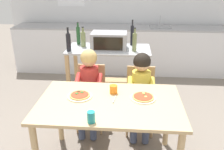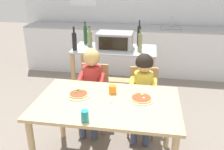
% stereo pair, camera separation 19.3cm
% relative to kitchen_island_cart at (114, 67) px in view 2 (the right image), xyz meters
% --- Properties ---
extents(ground_plane, '(12.32, 12.32, 0.00)m').
position_rel_kitchen_island_cart_xyz_m(ground_plane, '(0.13, -0.08, -0.60)').
color(ground_plane, slate).
extents(back_wall_tiled, '(4.72, 0.13, 2.70)m').
position_rel_kitchen_island_cart_xyz_m(back_wall_tiled, '(0.13, 1.83, 0.75)').
color(back_wall_tiled, silver).
rests_on(back_wall_tiled, ground).
extents(kitchen_counter, '(4.24, 0.60, 1.11)m').
position_rel_kitchen_island_cart_xyz_m(kitchen_counter, '(0.13, 1.42, -0.14)').
color(kitchen_counter, silver).
rests_on(kitchen_counter, ground).
extents(kitchen_island_cart, '(1.18, 0.58, 0.89)m').
position_rel_kitchen_island_cart_xyz_m(kitchen_island_cart, '(0.00, 0.00, 0.00)').
color(kitchen_island_cart, '#B7BABF').
rests_on(kitchen_island_cart, ground).
extents(toaster_oven, '(0.49, 0.33, 0.24)m').
position_rel_kitchen_island_cart_xyz_m(toaster_oven, '(0.01, -0.03, 0.41)').
color(toaster_oven, '#999BA0').
rests_on(toaster_oven, kitchen_island_cart).
extents(bottle_brown_beer, '(0.07, 0.07, 0.29)m').
position_rel_kitchen_island_cart_xyz_m(bottle_brown_beer, '(-0.37, 0.06, 0.40)').
color(bottle_brown_beer, olive).
rests_on(bottle_brown_beer, kitchen_island_cart).
extents(bottle_squat_spirits, '(0.06, 0.06, 0.33)m').
position_rel_kitchen_island_cart_xyz_m(bottle_squat_spirits, '(-0.47, 0.19, 0.43)').
color(bottle_squat_spirits, '#1E4723').
rests_on(bottle_squat_spirits, kitchen_island_cart).
extents(bottle_slim_sauce, '(0.06, 0.06, 0.33)m').
position_rel_kitchen_island_cart_xyz_m(bottle_slim_sauce, '(-0.53, -0.18, 0.42)').
color(bottle_slim_sauce, black).
rests_on(bottle_slim_sauce, kitchen_island_cart).
extents(bottle_dark_olive_oil, '(0.06, 0.06, 0.32)m').
position_rel_kitchen_island_cart_xyz_m(bottle_dark_olive_oil, '(0.36, -0.11, 0.42)').
color(bottle_dark_olive_oil, olive).
rests_on(bottle_dark_olive_oil, kitchen_island_cart).
extents(bottle_tall_green_wine, '(0.05, 0.05, 0.37)m').
position_rel_kitchen_island_cart_xyz_m(bottle_tall_green_wine, '(0.33, 0.20, 0.44)').
color(bottle_tall_green_wine, black).
rests_on(bottle_tall_green_wine, kitchen_island_cart).
extents(dining_table, '(1.37, 0.86, 0.75)m').
position_rel_kitchen_island_cart_xyz_m(dining_table, '(0.13, -1.31, 0.05)').
color(dining_table, tan).
rests_on(dining_table, ground).
extents(dining_chair_left, '(0.36, 0.36, 0.81)m').
position_rel_kitchen_island_cart_xyz_m(dining_chair_left, '(-0.17, -0.60, -0.12)').
color(dining_chair_left, tan).
rests_on(dining_chair_left, ground).
extents(dining_chair_right, '(0.36, 0.36, 0.81)m').
position_rel_kitchen_island_cart_xyz_m(dining_chair_right, '(0.45, -0.62, -0.12)').
color(dining_chair_right, tan).
rests_on(dining_chair_right, ground).
extents(child_in_red_shirt, '(0.32, 0.42, 1.04)m').
position_rel_kitchen_island_cart_xyz_m(child_in_red_shirt, '(-0.17, -0.72, 0.08)').
color(child_in_red_shirt, '#424C6B').
rests_on(child_in_red_shirt, ground).
extents(child_in_yellow_shirt, '(0.32, 0.42, 1.02)m').
position_rel_kitchen_island_cart_xyz_m(child_in_yellow_shirt, '(0.45, -0.74, 0.08)').
color(child_in_yellow_shirt, '#424C6B').
rests_on(child_in_yellow_shirt, ground).
extents(pizza_plate_cream, '(0.25, 0.25, 0.03)m').
position_rel_kitchen_island_cart_xyz_m(pizza_plate_cream, '(-0.17, -1.24, 0.16)').
color(pizza_plate_cream, beige).
rests_on(pizza_plate_cream, dining_table).
extents(pizza_plate_white, '(0.24, 0.24, 0.03)m').
position_rel_kitchen_island_cart_xyz_m(pizza_plate_white, '(0.45, -1.23, 0.16)').
color(pizza_plate_white, white).
rests_on(pizza_plate_white, dining_table).
extents(drinking_cup_orange, '(0.08, 0.08, 0.08)m').
position_rel_kitchen_island_cart_xyz_m(drinking_cup_orange, '(0.15, -1.13, 0.19)').
color(drinking_cup_orange, orange).
rests_on(drinking_cup_orange, dining_table).
extents(drinking_cup_teal, '(0.07, 0.07, 0.10)m').
position_rel_kitchen_island_cart_xyz_m(drinking_cup_teal, '(0.01, -1.67, 0.20)').
color(drinking_cup_teal, teal).
rests_on(drinking_cup_teal, dining_table).
extents(serving_spoon, '(0.03, 0.14, 0.01)m').
position_rel_kitchen_island_cart_xyz_m(serving_spoon, '(0.17, -1.27, 0.16)').
color(serving_spoon, '#B7BABF').
rests_on(serving_spoon, dining_table).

